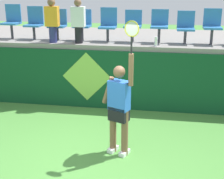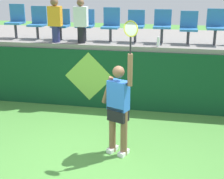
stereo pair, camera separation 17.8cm
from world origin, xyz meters
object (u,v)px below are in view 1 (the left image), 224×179
Objects in this scene: stadium_chair_8 at (212,24)px; spectator_0 at (52,20)px; stadium_chair_5 at (133,24)px; stadium_chair_3 at (83,23)px; stadium_chair_4 at (108,23)px; stadium_chair_7 at (186,26)px; water_bottle at (156,42)px; stadium_chair_2 at (58,23)px; stadium_chair_0 at (12,20)px; stadium_chair_1 at (34,22)px; stadium_chair_6 at (160,24)px; tennis_player at (119,105)px; spectator_1 at (78,21)px.

spectator_0 is (-4.03, -0.44, 0.09)m from stadium_chair_8.
stadium_chair_5 is 2.00m from stadium_chair_8.
stadium_chair_4 is at bearing 0.64° from stadium_chair_3.
stadium_chair_7 is (2.69, 0.00, -0.01)m from stadium_chair_3.
stadium_chair_8 is at bearing -0.09° from stadium_chair_4.
water_bottle is 0.30× the size of stadium_chair_2.
stadium_chair_8 is 4.05m from spectator_0.
spectator_0 is at bearing -172.58° from stadium_chair_7.
stadium_chair_4 is 1.06× the size of stadium_chair_5.
stadium_chair_5 is (-0.63, 0.56, 0.35)m from water_bottle.
stadium_chair_4 is at bearing 0.01° from stadium_chair_0.
stadium_chair_5 is 1.01× the size of stadium_chair_7.
stadium_chair_4 is at bearing 0.00° from stadium_chair_1.
stadium_chair_0 is 1.14× the size of stadium_chair_2.
stadium_chair_7 is at bearing 0.25° from stadium_chair_6.
stadium_chair_2 is at bearing -179.75° from stadium_chair_4.
stadium_chair_7 reaches higher than stadium_chair_2.
stadium_chair_3 is 1.35m from stadium_chair_5.
spectator_0 reaches higher than stadium_chair_0.
stadium_chair_5 is at bearing -0.13° from stadium_chair_2.
stadium_chair_8 is (4.69, -0.00, 0.02)m from stadium_chair_1.
stadium_chair_7 is at bearing -0.15° from stadium_chair_4.
stadium_chair_2 is at bearing -0.50° from stadium_chair_1.
stadium_chair_1 is 3.38m from stadium_chair_6.
stadium_chair_3 is at bearing 115.35° from tennis_player.
stadium_chair_3 is at bearing 90.00° from spectator_1.
stadium_chair_2 is 0.92× the size of stadium_chair_8.
spectator_0 is (0.00, -0.44, 0.14)m from stadium_chair_2.
stadium_chair_5 is at bearing 12.08° from spectator_0.
stadium_chair_7 is 3.41m from spectator_0.
stadium_chair_1 reaches higher than stadium_chair_7.
stadium_chair_8 is (2.65, -0.00, 0.03)m from stadium_chair_4.
tennis_player is 2.80× the size of stadium_chair_0.
stadium_chair_4 is at bearing 32.10° from spectator_1.
stadium_chair_7 is 0.92× the size of stadium_chair_8.
stadium_chair_5 is at bearing -0.17° from stadium_chair_0.
tennis_player reaches higher than stadium_chair_2.
tennis_player is 2.97× the size of stadium_chair_4.
stadium_chair_3 is at bearing -0.21° from stadium_chair_0.
stadium_chair_6 is at bearing -0.04° from stadium_chair_2.
stadium_chair_0 is 4.02m from stadium_chair_6.
spectator_0 reaches higher than stadium_chair_4.
tennis_player is 3.53m from spectator_0.
stadium_chair_7 is (1.28, 2.99, 1.10)m from tennis_player.
stadium_chair_2 is at bearing 167.91° from water_bottle.
stadium_chair_3 is 0.69m from stadium_chair_4.
stadium_chair_7 is 0.65m from stadium_chair_8.
stadium_chair_8 is (4.03, 0.00, 0.05)m from stadium_chair_2.
stadium_chair_1 is 1.01× the size of stadium_chair_4.
spectator_1 is (-1.35, -0.42, 0.11)m from stadium_chair_5.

